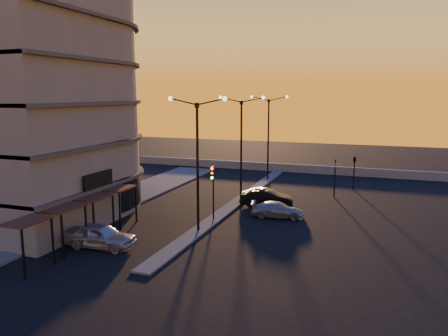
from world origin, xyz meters
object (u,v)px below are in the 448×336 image
(streetlamp_mid, at_px, (241,140))
(car_wagon, at_px, (278,210))
(car_hatchback, at_px, (101,236))
(car_sedan, at_px, (267,198))
(traffic_light_main, at_px, (213,184))

(streetlamp_mid, xyz_separation_m, car_wagon, (4.50, -4.52, -4.99))
(car_hatchback, xyz_separation_m, car_sedan, (7.35, 13.70, -0.02))
(streetlamp_mid, xyz_separation_m, car_sedan, (2.82, -1.44, -4.84))
(car_hatchback, xyz_separation_m, car_wagon, (9.03, 10.62, -0.17))
(streetlamp_mid, height_order, traffic_light_main, streetlamp_mid)
(car_hatchback, distance_m, car_sedan, 15.55)
(car_hatchback, relative_size, car_sedan, 0.99)
(traffic_light_main, relative_size, car_sedan, 0.93)
(streetlamp_mid, height_order, car_sedan, streetlamp_mid)
(traffic_light_main, distance_m, car_hatchback, 9.44)
(car_wagon, bearing_deg, car_hatchback, 131.78)
(car_hatchback, bearing_deg, car_wagon, -44.15)
(streetlamp_mid, relative_size, car_sedan, 2.07)
(car_hatchback, height_order, car_sedan, car_hatchback)
(traffic_light_main, height_order, car_sedan, traffic_light_main)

